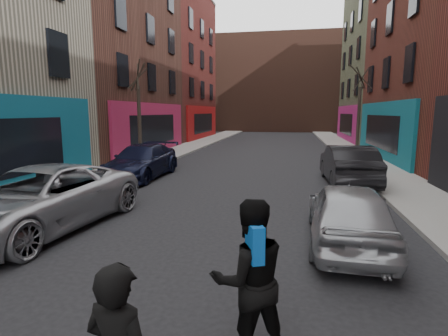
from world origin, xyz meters
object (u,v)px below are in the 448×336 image
at_px(parked_right_far, 348,213).
at_px(parked_right_end, 348,165).
at_px(parked_left_far, 38,199).
at_px(parked_left_end, 142,161).
at_px(tree_left_far, 139,103).
at_px(pedestrian, 250,279).
at_px(tree_right_far, 360,102).

distance_m(parked_right_far, parked_right_end, 6.97).
bearing_deg(parked_left_far, parked_left_end, 99.12).
distance_m(tree_left_far, pedestrian, 16.25).
height_order(tree_left_far, parked_left_end, tree_left_far).
height_order(tree_right_far, parked_right_far, tree_right_far).
bearing_deg(tree_right_far, parked_left_far, -122.06).
xyz_separation_m(parked_left_end, parked_right_end, (8.83, 0.24, 0.06)).
bearing_deg(tree_left_far, pedestrian, -61.52).
distance_m(tree_right_far, pedestrian, 20.83).
height_order(tree_left_far, tree_right_far, tree_right_far).
xyz_separation_m(parked_right_far, pedestrian, (-1.74, -3.98, 0.27)).
distance_m(tree_left_far, parked_left_end, 4.66).
relative_size(tree_right_far, parked_right_end, 1.40).
bearing_deg(parked_right_end, parked_left_far, 39.22).
distance_m(parked_left_far, pedestrian, 6.67).
relative_size(tree_right_far, parked_left_end, 1.35).
relative_size(parked_right_far, parked_right_end, 0.86).
xyz_separation_m(parked_left_far, parked_left_end, (-0.42, 7.08, -0.05)).
distance_m(tree_left_far, parked_right_end, 11.22).
height_order(parked_left_far, parked_right_far, parked_left_far).
height_order(parked_right_end, pedestrian, pedestrian).
height_order(tree_left_far, parked_right_far, tree_left_far).
height_order(parked_left_far, parked_right_end, parked_right_end).
height_order(parked_left_far, parked_left_end, parked_left_far).
relative_size(parked_left_end, parked_right_far, 1.21).
bearing_deg(parked_right_far, tree_right_far, -97.71).
relative_size(tree_left_far, pedestrian, 3.34).
distance_m(tree_left_far, parked_left_far, 11.08).
height_order(tree_left_far, pedestrian, tree_left_far).
bearing_deg(parked_right_far, tree_left_far, -44.37).
distance_m(tree_left_far, tree_right_far, 13.78).
bearing_deg(tree_right_far, pedestrian, -103.24).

